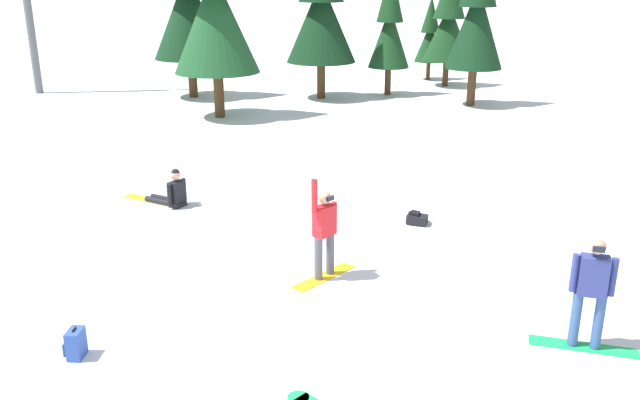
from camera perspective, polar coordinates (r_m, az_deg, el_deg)
The scene contains 12 objects.
ground_plane at distance 10.20m, azimuth 0.09°, elevation -12.65°, with size 800.00×800.00×0.00m, color silver.
snowboarder_foreground at distance 10.55m, azimuth 22.19°, elevation -7.25°, with size 1.52×0.98×1.77m.
snowboarder_midground at distance 11.98m, azimuth 0.38°, elevation -2.67°, with size 1.34×1.07×1.95m.
snowboarder_background at distance 16.32m, azimuth -12.62°, elevation 0.63°, with size 1.55×1.43×0.94m.
backpack_blue at distance 10.53m, azimuth -20.21°, elevation -11.49°, with size 0.32×0.36×0.47m.
backpack_black at distance 14.96m, azimuth 8.30°, elevation -1.59°, with size 0.55×0.51×0.29m.
pine_tree_short at distance 30.28m, azimuth 5.98°, elevation 14.65°, with size 1.84×1.84×5.62m.
pine_tree_broad at distance 35.07m, azimuth 9.40°, elevation 13.80°, with size 1.49×1.49×4.15m.
pine_tree_tall at distance 25.56m, azimuth -9.03°, elevation 16.34°, with size 3.19×3.19×7.75m.
pine_tree_young at distance 33.10m, azimuth 10.96°, elevation 14.79°, with size 2.31×2.31×5.60m.
pine_tree_leaning at distance 29.27m, azimuth 0.10°, elevation 16.27°, with size 2.98×2.98×7.16m.
pine_tree_twin at distance 28.32m, azimuth 13.30°, elevation 15.45°, with size 2.30×2.30×6.97m.
Camera 1 is at (-1.81, -8.48, 5.37)m, focal length 37.39 mm.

